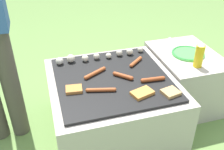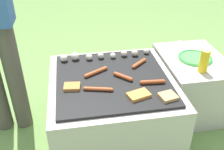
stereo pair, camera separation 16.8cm
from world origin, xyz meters
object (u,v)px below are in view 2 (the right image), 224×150
at_px(condiment_bottle, 204,60).
at_px(plate_colorful, 195,58).
at_px(sausage_front_center, 96,72).
at_px(fork_utensil, 183,45).

bearing_deg(condiment_bottle, plate_colorful, 80.24).
bearing_deg(sausage_front_center, condiment_bottle, -7.38).
bearing_deg(condiment_bottle, sausage_front_center, 172.62).
relative_size(sausage_front_center, plate_colorful, 0.68).
xyz_separation_m(sausage_front_center, plate_colorful, (0.73, 0.08, -0.00)).
distance_m(sausage_front_center, plate_colorful, 0.74).
xyz_separation_m(sausage_front_center, fork_utensil, (0.73, 0.31, -0.01)).
height_order(sausage_front_center, fork_utensil, sausage_front_center).
height_order(condiment_bottle, fork_utensil, condiment_bottle).
height_order(sausage_front_center, condiment_bottle, condiment_bottle).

